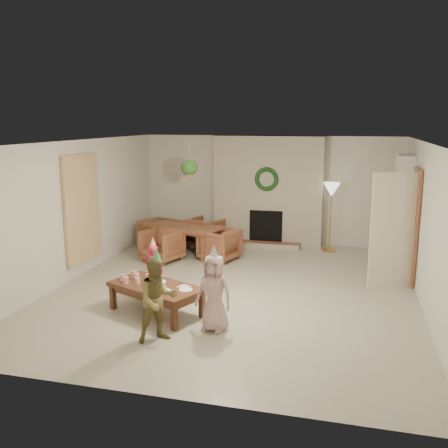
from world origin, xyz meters
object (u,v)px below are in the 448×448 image
(child_pink, at_px, (214,293))
(dining_chair_left, at_px, (159,234))
(coffee_table_top, at_px, (156,287))
(child_plaid, at_px, (158,300))
(dining_chair_far, at_px, (205,232))
(dining_chair_right, at_px, (219,244))
(dining_table, at_px, (185,240))
(child_red, at_px, (154,271))
(dining_chair_near, at_px, (162,245))

(child_pink, bearing_deg, dining_chair_left, 131.80)
(coffee_table_top, bearing_deg, child_pink, 3.12)
(dining_chair_left, height_order, child_plaid, child_plaid)
(dining_chair_far, relative_size, coffee_table_top, 0.50)
(dining_chair_right, height_order, coffee_table_top, dining_chair_right)
(dining_table, distance_m, dining_chair_right, 0.93)
(dining_chair_far, bearing_deg, dining_chair_right, 141.34)
(child_red, bearing_deg, dining_chair_near, -68.83)
(coffee_table_top, xyz_separation_m, child_pink, (1.00, -0.38, 0.13))
(child_plaid, bearing_deg, dining_chair_right, 52.94)
(coffee_table_top, bearing_deg, child_plaid, -42.87)
(child_plaid, bearing_deg, dining_chair_left, 71.38)
(dining_chair_left, relative_size, child_pink, 0.67)
(dining_chair_right, distance_m, child_plaid, 3.94)
(dining_table, xyz_separation_m, dining_chair_near, (-0.26, -0.70, 0.03))
(child_plaid, relative_size, child_pink, 1.04)
(child_plaid, bearing_deg, dining_chair_near, 70.51)
(dining_chair_left, xyz_separation_m, child_red, (1.10, -2.99, 0.12))
(child_pink, bearing_deg, dining_table, 125.31)
(child_plaid, xyz_separation_m, child_pink, (0.62, 0.51, -0.02))
(dining_chair_left, bearing_deg, child_red, -139.58)
(dining_table, xyz_separation_m, dining_chair_left, (-0.70, 0.26, 0.03))
(dining_chair_left, height_order, coffee_table_top, dining_chair_left)
(dining_chair_left, distance_m, child_plaid, 4.85)
(dining_chair_right, distance_m, coffee_table_top, 3.05)
(dining_table, bearing_deg, coffee_table_top, -57.96)
(dining_chair_right, bearing_deg, dining_chair_left, -90.00)
(dining_chair_near, relative_size, child_plaid, 0.64)
(dining_chair_far, relative_size, child_plaid, 0.64)
(dining_table, xyz_separation_m, dining_chair_right, (0.87, -0.32, 0.03))
(dining_table, height_order, dining_chair_near, dining_chair_near)
(dining_chair_left, distance_m, child_pink, 4.67)
(dining_chair_near, bearing_deg, coffee_table_top, -49.98)
(dining_chair_far, xyz_separation_m, child_pink, (1.45, -4.44, 0.21))
(dining_chair_near, distance_m, child_pink, 3.63)
(dining_chair_left, xyz_separation_m, coffee_table_top, (1.40, -3.62, 0.08))
(dining_table, height_order, child_red, child_red)
(dining_chair_near, xyz_separation_m, child_pink, (1.96, -3.04, 0.21))
(child_pink, bearing_deg, child_red, 152.98)
(dining_table, height_order, dining_chair_right, dining_chair_right)
(dining_chair_far, relative_size, dining_chair_left, 1.00)
(dining_table, xyz_separation_m, dining_chair_far, (0.26, 0.70, 0.03))
(dining_chair_near, bearing_deg, dining_table, 90.00)
(dining_table, distance_m, child_pink, 4.12)
(dining_chair_far, bearing_deg, child_pink, 128.33)
(dining_chair_near, xyz_separation_m, dining_chair_far, (0.51, 1.39, 0.00))
(child_red, xyz_separation_m, child_pink, (1.30, -1.01, 0.09))
(dining_chair_near, bearing_deg, child_plaid, -49.04)
(child_plaid, bearing_deg, coffee_table_top, 73.29)
(dining_chair_near, relative_size, child_pink, 0.67)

